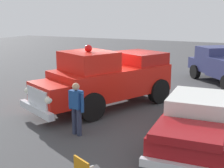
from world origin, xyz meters
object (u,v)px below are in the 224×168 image
object	(u,v)px
parked_pickup	(224,65)
spectator_standing	(76,105)
classic_hot_rod	(196,123)
vintage_fire_truck	(108,78)
lawn_chair_spare	(176,103)

from	to	relation	value
parked_pickup	spectator_standing	bearing A→B (deg)	160.55
classic_hot_rod	parked_pickup	xyz separation A→B (m)	(9.03, 0.12, 0.24)
vintage_fire_truck	spectator_standing	size ratio (longest dim) A/B	3.76
vintage_fire_truck	classic_hot_rod	size ratio (longest dim) A/B	1.42
classic_hot_rod	lawn_chair_spare	xyz separation A→B (m)	(2.17, 1.06, -0.16)
vintage_fire_truck	parked_pickup	xyz separation A→B (m)	(6.53, -3.85, -0.21)
classic_hot_rod	spectator_standing	distance (m)	3.59
lawn_chair_spare	parked_pickup	bearing A→B (deg)	-7.83
parked_pickup	spectator_standing	world-z (taller)	parked_pickup
lawn_chair_spare	vintage_fire_truck	bearing A→B (deg)	83.47
vintage_fire_truck	lawn_chair_spare	distance (m)	2.99
lawn_chair_spare	spectator_standing	size ratio (longest dim) A/B	0.61
vintage_fire_truck	parked_pickup	world-z (taller)	vintage_fire_truck
classic_hot_rod	parked_pickup	distance (m)	9.03
vintage_fire_truck	parked_pickup	bearing A→B (deg)	-30.55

